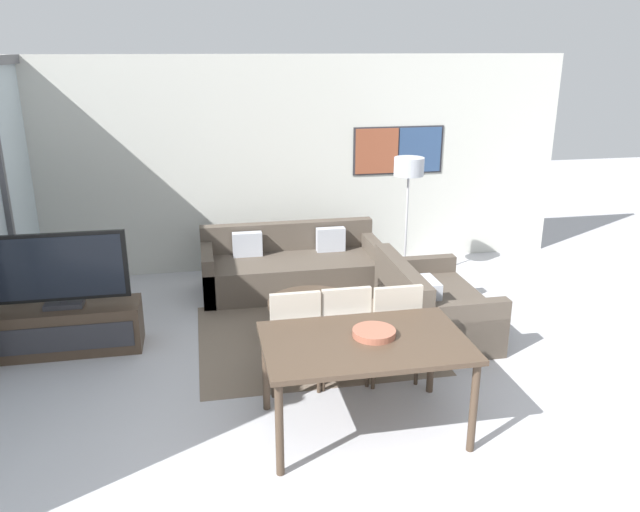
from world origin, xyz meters
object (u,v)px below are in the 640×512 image
(sofa_side, at_px, (429,308))
(dining_chair_centre, at_px, (343,328))
(floor_lamp, at_px, (409,176))
(tv_console, at_px, (68,329))
(coffee_table, at_px, (312,311))
(television, at_px, (59,271))
(fruit_bowl, at_px, (374,332))
(dining_chair_left, at_px, (294,333))
(dining_chair_right, at_px, (393,326))
(sofa_main, at_px, (291,268))
(dining_table, at_px, (365,349))

(sofa_side, xyz_separation_m, dining_chair_centre, (-1.13, -0.86, 0.27))
(floor_lamp, bearing_deg, tv_console, -163.30)
(coffee_table, bearing_deg, sofa_side, -3.26)
(television, bearing_deg, fruit_bowl, -34.65)
(dining_chair_left, bearing_deg, tv_console, 151.24)
(floor_lamp, bearing_deg, dining_chair_right, -111.06)
(dining_chair_left, xyz_separation_m, dining_chair_right, (0.88, -0.03, 0.00))
(sofa_main, bearing_deg, dining_chair_right, -77.38)
(tv_console, xyz_separation_m, dining_chair_left, (2.09, -1.15, 0.30))
(dining_chair_centre, bearing_deg, floor_lamp, 59.66)
(television, xyz_separation_m, sofa_side, (3.67, -0.27, -0.58))
(floor_lamp, bearing_deg, dining_chair_left, -127.67)
(dining_chair_left, height_order, dining_chair_right, same)
(dining_chair_centre, distance_m, dining_chair_right, 0.44)
(sofa_side, xyz_separation_m, floor_lamp, (0.21, 1.43, 1.12))
(dining_chair_right, bearing_deg, dining_chair_centre, 174.03)
(dining_chair_right, bearing_deg, dining_chair_left, 178.12)
(dining_table, bearing_deg, coffee_table, 93.55)
(coffee_table, distance_m, dining_table, 1.72)
(television, relative_size, dining_table, 0.82)
(television, xyz_separation_m, dining_chair_centre, (2.53, -1.13, -0.31))
(dining_table, height_order, floor_lamp, floor_lamp)
(tv_console, xyz_separation_m, floor_lamp, (3.87, 1.16, 1.15))
(sofa_side, distance_m, floor_lamp, 1.83)
(dining_chair_left, relative_size, floor_lamp, 0.59)
(coffee_table, distance_m, dining_chair_right, 1.14)
(tv_console, relative_size, dining_chair_right, 1.48)
(sofa_main, height_order, dining_chair_left, dining_chair_left)
(television, xyz_separation_m, dining_table, (2.53, -1.87, -0.15))
(dining_table, bearing_deg, television, 143.62)
(dining_chair_right, bearing_deg, tv_console, 158.41)
(coffee_table, xyz_separation_m, fruit_bowl, (0.19, -1.61, 0.50))
(sofa_side, bearing_deg, sofa_main, 39.09)
(television, bearing_deg, dining_table, -36.38)
(tv_console, relative_size, dining_chair_centre, 1.48)
(dining_table, bearing_deg, dining_chair_right, 57.33)
(dining_chair_centre, bearing_deg, television, 155.93)
(television, height_order, sofa_main, television)
(television, relative_size, coffee_table, 1.39)
(tv_console, xyz_separation_m, television, (-0.00, 0.00, 0.61))
(sofa_main, distance_m, sofa_side, 1.96)
(dining_table, bearing_deg, sofa_main, 91.90)
(dining_chair_right, height_order, floor_lamp, floor_lamp)
(television, height_order, coffee_table, television)
(tv_console, height_order, sofa_side, sofa_side)
(television, bearing_deg, dining_chair_centre, -24.07)
(sofa_main, xyz_separation_m, dining_chair_centre, (0.10, -2.39, 0.27))
(dining_table, distance_m, dining_chair_left, 0.86)
(sofa_side, bearing_deg, dining_chair_centre, 127.29)
(sofa_main, distance_m, fruit_bowl, 3.12)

